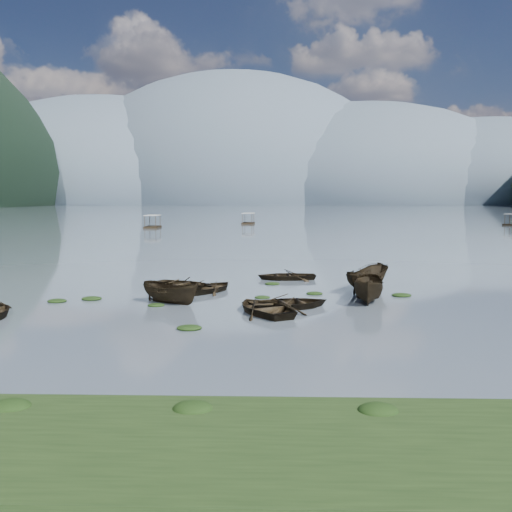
{
  "coord_description": "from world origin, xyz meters",
  "views": [
    {
      "loc": [
        1.16,
        -26.89,
        5.82
      ],
      "look_at": [
        0.0,
        12.0,
        2.0
      ],
      "focal_mm": 40.0,
      "sensor_mm": 36.0,
      "label": 1
    }
  ],
  "objects": [
    {
      "name": "rowboat_8",
      "position": [
        7.25,
        9.72,
        0.0
      ],
      "size": [
        4.08,
        4.92,
        1.82
      ],
      "primitive_type": "imported",
      "rotation": [
        0.0,
        0.0,
        2.56
      ],
      "color": "black",
      "rests_on": "ground"
    },
    {
      "name": "haze_mtn_b",
      "position": [
        -60.0,
        900.0,
        0.0
      ],
      "size": [
        520.0,
        520.0,
        340.0
      ],
      "primitive_type": "ellipsoid",
      "color": "#475666",
      "rests_on": "ground"
    },
    {
      "name": "rowboat_6",
      "position": [
        -4.71,
        10.1,
        0.0
      ],
      "size": [
        5.54,
        5.05,
        0.94
      ],
      "primitive_type": "imported",
      "rotation": [
        0.0,
        0.0,
        1.06
      ],
      "color": "black",
      "rests_on": "ground"
    },
    {
      "name": "rowboat_4",
      "position": [
        2.08,
        3.59,
        0.0
      ],
      "size": [
        5.13,
        4.32,
        0.91
      ],
      "primitive_type": "imported",
      "rotation": [
        0.0,
        0.0,
        1.88
      ],
      "color": "black",
      "rests_on": "ground"
    },
    {
      "name": "weed_clump_7",
      "position": [
        3.75,
        8.12,
        0.0
      ],
      "size": [
        1.02,
        0.82,
        0.22
      ],
      "primitive_type": "ellipsoid",
      "color": "black",
      "rests_on": "ground"
    },
    {
      "name": "weed_clump_5",
      "position": [
        -9.47,
        5.81,
        0.0
      ],
      "size": [
        1.19,
        0.96,
        0.25
      ],
      "primitive_type": "ellipsoid",
      "color": "black",
      "rests_on": "ground"
    },
    {
      "name": "rowboat_2",
      "position": [
        -4.6,
        4.84,
        0.0
      ],
      "size": [
        4.12,
        3.25,
        1.51
      ],
      "primitive_type": "imported",
      "rotation": [
        0.0,
        0.0,
        1.04
      ],
      "color": "black",
      "rests_on": "ground"
    },
    {
      "name": "ground_plane",
      "position": [
        0.0,
        0.0,
        0.0
      ],
      "size": [
        2400.0,
        2400.0,
        0.0
      ],
      "primitive_type": "plane",
      "color": "slate"
    },
    {
      "name": "haze_mtn_d",
      "position": [
        320.0,
        900.0,
        0.0
      ],
      "size": [
        520.0,
        520.0,
        220.0
      ],
      "primitive_type": "ellipsoid",
      "color": "#475666",
      "rests_on": "ground"
    },
    {
      "name": "weed_clump_6",
      "position": [
        1.13,
        12.23,
        0.0
      ],
      "size": [
        1.04,
        0.86,
        0.22
      ],
      "primitive_type": "ellipsoid",
      "color": "black",
      "rests_on": "ground"
    },
    {
      "name": "weed_clump_2",
      "position": [
        -2.61,
        -1.69,
        0.0
      ],
      "size": [
        1.16,
        0.93,
        0.25
      ],
      "primitive_type": "ellipsoid",
      "color": "black",
      "rests_on": "ground"
    },
    {
      "name": "rowboat_3",
      "position": [
        0.77,
        2.19,
        0.0
      ],
      "size": [
        5.04,
        5.61,
        0.95
      ],
      "primitive_type": "imported",
      "rotation": [
        0.0,
        0.0,
        3.62
      ],
      "color": "black",
      "rests_on": "ground"
    },
    {
      "name": "weed_clump_4",
      "position": [
        8.99,
        7.59,
        0.0
      ],
      "size": [
        1.19,
        0.94,
        0.25
      ],
      "primitive_type": "ellipsoid",
      "color": "black",
      "rests_on": "ground"
    },
    {
      "name": "weed_clump_3",
      "position": [
        0.53,
        6.67,
        0.0
      ],
      "size": [
        0.92,
        0.78,
        0.2
      ],
      "primitive_type": "ellipsoid",
      "color": "black",
      "rests_on": "ground"
    },
    {
      "name": "weed_clump_1",
      "position": [
        -5.28,
        3.93,
        0.0
      ],
      "size": [
        0.95,
        0.76,
        0.21
      ],
      "primitive_type": "ellipsoid",
      "color": "black",
      "rests_on": "ground"
    },
    {
      "name": "pontoon_centre",
      "position": [
        -4.92,
        112.7,
        0.0
      ],
      "size": [
        3.16,
        6.9,
        2.59
      ],
      "primitive_type": null,
      "rotation": [
        0.0,
        0.0,
        -0.05
      ],
      "color": "black",
      "rests_on": "ground"
    },
    {
      "name": "haze_mtn_a",
      "position": [
        -260.0,
        900.0,
        0.0
      ],
      "size": [
        520.0,
        520.0,
        280.0
      ],
      "primitive_type": "ellipsoid",
      "color": "#475666",
      "rests_on": "ground"
    },
    {
      "name": "pontoon_left",
      "position": [
        -24.24,
        92.54,
        0.0
      ],
      "size": [
        3.1,
        6.87,
        2.59
      ],
      "primitive_type": null,
      "rotation": [
        0.0,
        0.0,
        0.04
      ],
      "color": "black",
      "rests_on": "ground"
    },
    {
      "name": "haze_mtn_c",
      "position": [
        140.0,
        900.0,
        0.0
      ],
      "size": [
        520.0,
        520.0,
        260.0
      ],
      "primitive_type": "ellipsoid",
      "color": "#475666",
      "rests_on": "ground"
    },
    {
      "name": "rowboat_7",
      "position": [
        2.16,
        14.85,
        0.0
      ],
      "size": [
        4.52,
        3.41,
        0.88
      ],
      "primitive_type": "imported",
      "rotation": [
        0.0,
        0.0,
        4.8
      ],
      "color": "black",
      "rests_on": "ground"
    },
    {
      "name": "rowboat_1",
      "position": [
        -2.91,
        9.14,
        0.0
      ],
      "size": [
        4.82,
        5.23,
        0.88
      ],
      "primitive_type": "imported",
      "rotation": [
        0.0,
        0.0,
        2.6
      ],
      "color": "black",
      "rests_on": "ground"
    },
    {
      "name": "weed_clump_0",
      "position": [
        -11.22,
        4.99,
        0.0
      ],
      "size": [
        1.1,
        0.9,
        0.24
      ],
      "primitive_type": "ellipsoid",
      "color": "black",
      "rests_on": "ground"
    },
    {
      "name": "near_shore",
      "position": [
        0.0,
        -14.0,
        0.0
      ],
      "size": [
        60.0,
        6.0,
        0.5
      ],
      "primitive_type": "cube",
      "color": "black",
      "rests_on": "ground"
    },
    {
      "name": "rowboat_5",
      "position": [
        6.7,
        5.66,
        0.0
      ],
      "size": [
        2.51,
        4.71,
        1.73
      ],
      "primitive_type": "imported",
      "rotation": [
        0.0,
        0.0,
        -0.19
      ],
      "color": "black",
      "rests_on": "ground"
    }
  ]
}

